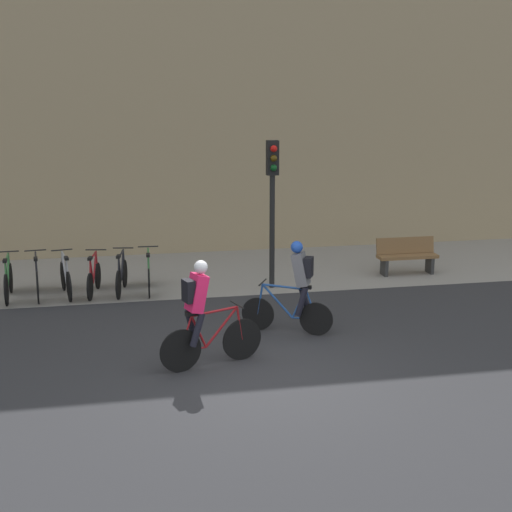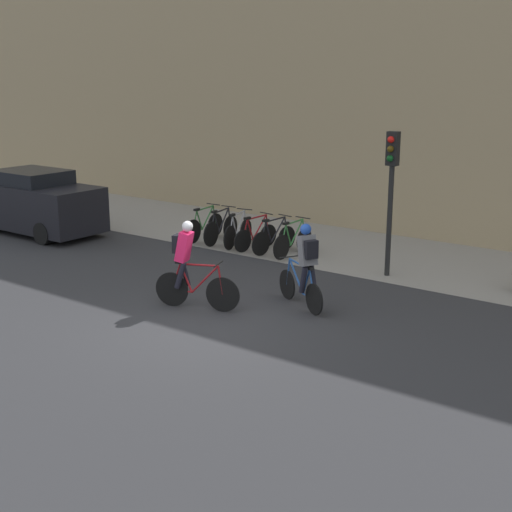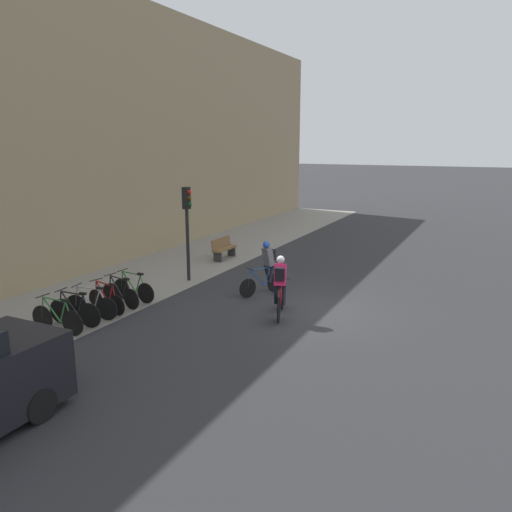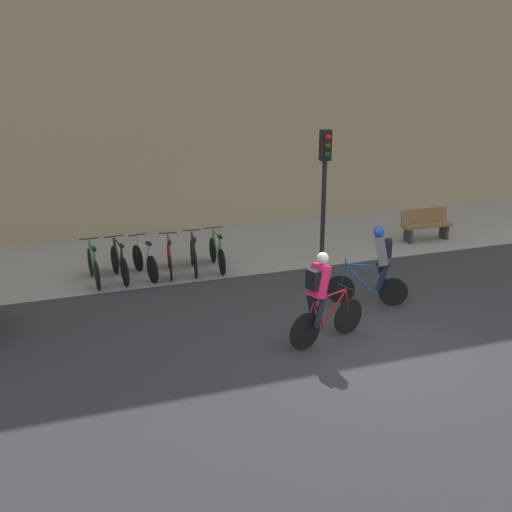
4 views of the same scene
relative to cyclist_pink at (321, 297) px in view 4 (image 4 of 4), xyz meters
name	(u,v)px [view 4 (image 4 of 4)]	position (x,y,z in m)	size (l,w,h in m)	color
ground	(377,348)	(0.91, -0.54, -0.95)	(200.00, 200.00, 0.00)	#2B2B2D
kerb_strip	(255,245)	(0.91, 6.21, -0.94)	(44.00, 4.50, 0.01)	gray
building_facade	(225,46)	(0.91, 8.76, 4.33)	(44.00, 0.60, 10.55)	#9E8966
cyclist_pink	(321,297)	(0.00, 0.00, 0.00)	(1.74, 0.66, 1.79)	black
cyclist_grey	(377,263)	(1.92, 1.32, 0.00)	(1.56, 0.84, 1.75)	black
parked_bike_0	(93,266)	(-3.61, 4.71, -0.54)	(0.46, 1.70, 0.97)	black
parked_bike_1	(119,263)	(-3.01, 4.71, -0.54)	(0.46, 1.65, 0.98)	black
parked_bike_2	(145,261)	(-2.41, 4.71, -0.55)	(0.48, 1.61, 0.96)	black
parked_bike_3	(170,259)	(-1.82, 4.71, -0.57)	(0.46, 1.55, 0.94)	black
parked_bike_4	(194,256)	(-1.22, 4.71, -0.56)	(0.46, 1.59, 0.95)	black
parked_bike_5	(217,253)	(-0.61, 4.71, -0.55)	(0.46, 1.63, 0.96)	black
traffic_light_pole	(325,171)	(2.16, 4.50, 1.38)	(0.26, 0.30, 3.34)	black
bench	(426,224)	(5.67, 5.08, -0.48)	(1.48, 0.44, 0.89)	brown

